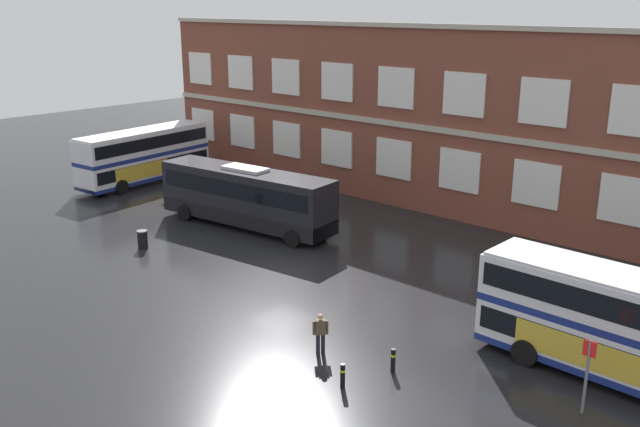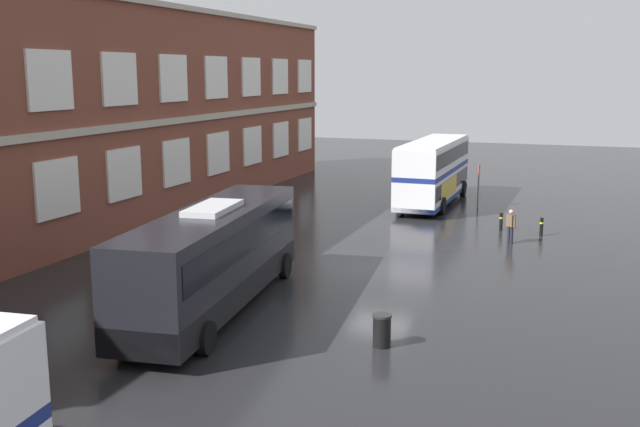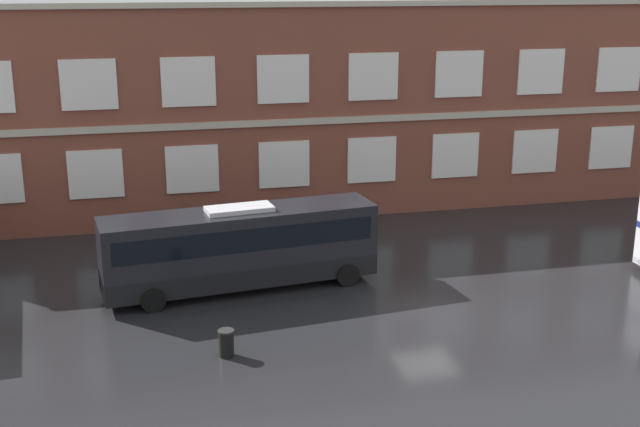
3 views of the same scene
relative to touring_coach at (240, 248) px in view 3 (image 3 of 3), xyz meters
name	(u,v)px [view 3 (image 3 of 3)]	position (x,y,z in m)	size (l,w,h in m)	color
ground_plane	(411,292)	(7.20, -2.15, -1.91)	(120.00, 120.00, 0.00)	black
brick_terminal_building	(353,104)	(8.92, 13.83, 3.98)	(55.77, 8.19, 12.08)	brown
touring_coach	(240,248)	(0.00, 0.00, 0.00)	(12.22, 4.00, 3.80)	black
station_litter_bin	(226,343)	(-1.47, -6.54, -1.39)	(0.60, 0.60, 1.03)	black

